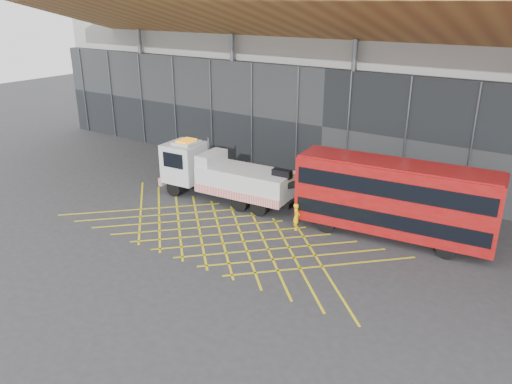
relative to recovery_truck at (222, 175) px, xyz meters
The scene contains 6 objects.
ground_plane 4.82m from the recovery_truck, 69.68° to the right, with size 120.00×120.00×0.00m, color #2D2D2F.
road_markings 5.54m from the recovery_truck, 53.12° to the right, with size 19.96×7.16×0.01m.
construction_building 16.30m from the recovery_truck, 76.21° to the left, with size 55.00×23.97×18.00m.
recovery_truck is the anchor object (origin of this frame).
bus_towed 11.24m from the recovery_truck, ahead, with size 10.90×3.58×4.35m.
worker 6.53m from the recovery_truck, 10.75° to the right, with size 0.58×0.38×1.59m, color yellow.
Camera 1 is at (17.54, -19.86, 12.45)m, focal length 35.00 mm.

